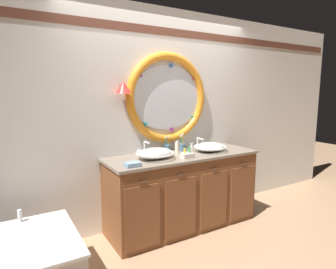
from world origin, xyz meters
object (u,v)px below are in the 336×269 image
at_px(soap_dispenser, 177,148).
at_px(sink_basin_right, 210,147).
at_px(toothbrush_holder_left, 167,148).
at_px(toothbrush_holder_right, 182,147).
at_px(sink_basin_left, 155,153).
at_px(folded_hand_towel, 133,164).
at_px(toiletry_basket, 187,155).

bearing_deg(soap_dispenser, sink_basin_right, -13.24).
bearing_deg(toothbrush_holder_left, toothbrush_holder_right, -11.77).
xyz_separation_m(sink_basin_left, toothbrush_holder_right, (0.49, 0.21, -0.01)).
height_order(sink_basin_right, folded_hand_towel, sink_basin_right).
height_order(sink_basin_left, sink_basin_right, sink_basin_left).
bearing_deg(toothbrush_holder_right, toiletry_basket, -115.74).
relative_size(sink_basin_right, folded_hand_towel, 2.59).
distance_m(toothbrush_holder_left, soap_dispenser, 0.16).
xyz_separation_m(toothbrush_holder_left, folded_hand_towel, (-0.65, -0.42, -0.03)).
height_order(folded_hand_towel, toiletry_basket, toiletry_basket).
height_order(sink_basin_left, soap_dispenser, soap_dispenser).
bearing_deg(toothbrush_holder_left, sink_basin_left, -140.60).
distance_m(sink_basin_right, toothbrush_holder_right, 0.34).
bearing_deg(sink_basin_left, sink_basin_right, 0.00).
bearing_deg(sink_basin_left, folded_hand_towel, -154.12).
xyz_separation_m(soap_dispenser, toiletry_basket, (-0.03, -0.25, -0.04)).
xyz_separation_m(toothbrush_holder_left, soap_dispenser, (0.05, -0.15, 0.02)).
xyz_separation_m(sink_basin_right, soap_dispenser, (-0.42, 0.10, 0.01)).
relative_size(toothbrush_holder_right, toiletry_basket, 1.63).
relative_size(toothbrush_holder_right, soap_dispenser, 1.39).
bearing_deg(folded_hand_towel, toiletry_basket, 1.69).
height_order(toothbrush_holder_right, folded_hand_towel, toothbrush_holder_right).
height_order(sink_basin_left, toiletry_basket, toiletry_basket).
bearing_deg(soap_dispenser, toothbrush_holder_left, 106.63).
distance_m(sink_basin_left, sink_basin_right, 0.77).
relative_size(soap_dispenser, folded_hand_towel, 1.00).
height_order(toothbrush_holder_right, toiletry_basket, toothbrush_holder_right).
bearing_deg(toiletry_basket, toothbrush_holder_right, 64.26).
relative_size(sink_basin_left, sink_basin_right, 1.03).
height_order(sink_basin_left, folded_hand_towel, sink_basin_left).
height_order(toothbrush_holder_left, folded_hand_towel, toothbrush_holder_left).
bearing_deg(folded_hand_towel, sink_basin_right, 8.55).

